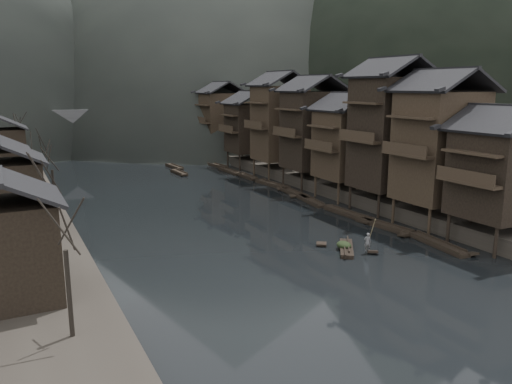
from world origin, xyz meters
TOP-DOWN VIEW (x-y plane):
  - water at (0.00, 0.00)m, footprint 300.00×300.00m
  - right_bank at (35.00, 40.00)m, footprint 40.00×200.00m
  - stilt_houses at (17.28, 19.23)m, footprint 9.00×67.60m
  - left_houses at (-20.50, 20.12)m, footprint 8.10×53.20m
  - bare_trees at (-17.00, 24.13)m, footprint 3.84×74.35m
  - moored_sampans at (12.19, 23.56)m, footprint 2.95×67.61m
  - midriver_boats at (4.83, 42.02)m, footprint 2.57×11.91m
  - stone_bridge at (-0.00, 72.00)m, footprint 40.00×6.00m
  - hero_sampan at (4.81, -3.40)m, footprint 3.62×4.59m
  - cargo_heap at (4.67, -3.21)m, footprint 1.11×1.45m
  - boatman at (5.83, -4.84)m, footprint 0.68×0.61m
  - bamboo_pole at (6.03, -4.84)m, footprint 0.84×2.12m

SIDE VIEW (x-z plane):
  - water at x=0.00m, z-range 0.00..0.00m
  - midriver_boats at x=4.83m, z-range -0.02..0.43m
  - hero_sampan at x=4.81m, z-range -0.01..0.42m
  - moored_sampans at x=12.19m, z-range -0.03..0.44m
  - cargo_heap at x=4.67m, z-range 0.44..1.10m
  - right_bank at x=35.00m, z-range 0.00..1.80m
  - boatman at x=5.83m, z-range 0.44..2.00m
  - bamboo_pole at x=6.03m, z-range 2.00..5.81m
  - stone_bridge at x=0.00m, z-range 0.61..9.61m
  - left_houses at x=-20.50m, z-range 1.30..10.02m
  - bare_trees at x=-17.00m, z-range 2.60..10.28m
  - stilt_houses at x=17.28m, z-range 0.71..17.55m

